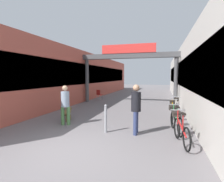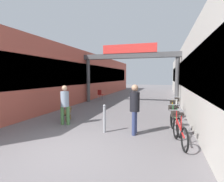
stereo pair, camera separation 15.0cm
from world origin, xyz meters
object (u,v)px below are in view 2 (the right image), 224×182
at_px(bicycle_orange_third, 172,112).
at_px(bicycle_silver_farthest, 176,108).
at_px(bicycle_green_second, 175,120).
at_px(bollard_post_metal, 104,118).
at_px(pedestrian_companion, 135,106).
at_px(cafe_chair_red_nearer, 100,94).
at_px(dog_on_leash, 67,112).
at_px(pedestrian_with_dog, 65,102).
at_px(bicycle_red_nearest, 179,129).

relative_size(bicycle_orange_third, bicycle_silver_farthest, 1.00).
distance_m(bicycle_green_second, bicycle_silver_farthest, 2.74).
xyz_separation_m(bicycle_silver_farthest, bollard_post_metal, (-2.65, -3.57, 0.09)).
bearing_deg(bollard_post_metal, bicycle_silver_farthest, 53.43).
bearing_deg(bollard_post_metal, pedestrian_companion, 6.09).
bearing_deg(cafe_chair_red_nearer, pedestrian_companion, -61.56).
height_order(dog_on_leash, bicycle_silver_farthest, bicycle_silver_farthest).
bearing_deg(bicycle_orange_third, dog_on_leash, -165.34).
xyz_separation_m(pedestrian_with_dog, bicycle_red_nearest, (4.45, -0.78, -0.51)).
height_order(dog_on_leash, bicycle_orange_third, bicycle_orange_third).
bearing_deg(pedestrian_companion, pedestrian_with_dog, 173.18).
xyz_separation_m(dog_on_leash, bollard_post_metal, (2.28, -1.17, 0.13)).
height_order(pedestrian_companion, bollard_post_metal, pedestrian_companion).
height_order(pedestrian_companion, bicycle_green_second, pedestrian_companion).
distance_m(bollard_post_metal, cafe_chair_red_nearer, 8.79).
xyz_separation_m(pedestrian_with_dog, dog_on_leash, (-0.35, 0.70, -0.56)).
relative_size(dog_on_leash, bicycle_green_second, 0.52).
height_order(bicycle_orange_third, cafe_chair_red_nearer, bicycle_orange_third).
relative_size(bicycle_red_nearest, bicycle_orange_third, 0.99).
distance_m(bicycle_orange_third, bollard_post_metal, 3.40).
bearing_deg(pedestrian_companion, bollard_post_metal, -173.91).
distance_m(bicycle_green_second, bicycle_orange_third, 1.56).
height_order(pedestrian_with_dog, bicycle_red_nearest, pedestrian_with_dog).
bearing_deg(dog_on_leash, pedestrian_with_dog, -63.56).
relative_size(dog_on_leash, cafe_chair_red_nearer, 0.97).
relative_size(bicycle_silver_farthest, bollard_post_metal, 1.63).
xyz_separation_m(bicycle_green_second, cafe_chair_red_nearer, (-5.73, 7.32, 0.10)).
bearing_deg(bicycle_green_second, bicycle_orange_third, 91.41).
height_order(bicycle_red_nearest, cafe_chair_red_nearer, bicycle_red_nearest).
height_order(pedestrian_with_dog, cafe_chair_red_nearer, pedestrian_with_dog).
distance_m(bicycle_silver_farthest, cafe_chair_red_nearer, 7.50).
bearing_deg(bicycle_silver_farthest, bicycle_orange_third, -101.39).
height_order(pedestrian_with_dog, bicycle_silver_farthest, pedestrian_with_dog).
bearing_deg(cafe_chair_red_nearer, pedestrian_with_dog, -80.07).
distance_m(bicycle_orange_third, cafe_chair_red_nearer, 8.10).
distance_m(pedestrian_with_dog, bicycle_orange_third, 4.78).
xyz_separation_m(pedestrian_with_dog, bicycle_orange_third, (4.34, 1.92, -0.51)).
relative_size(pedestrian_companion, dog_on_leash, 2.03).
height_order(bollard_post_metal, cafe_chair_red_nearer, bollard_post_metal).
distance_m(dog_on_leash, bicycle_orange_third, 4.85).
bearing_deg(bollard_post_metal, bicycle_orange_third, 44.85).
bearing_deg(dog_on_leash, bollard_post_metal, -27.24).
height_order(pedestrian_with_dog, bicycle_orange_third, pedestrian_with_dog).
relative_size(bollard_post_metal, cafe_chair_red_nearer, 1.16).
height_order(bicycle_green_second, bicycle_silver_farthest, same).
xyz_separation_m(bicycle_red_nearest, bicycle_silver_farthest, (0.13, 3.88, 0.00)).
xyz_separation_m(pedestrian_companion, bicycle_orange_third, (1.33, 2.28, -0.57)).
bearing_deg(bicycle_silver_farthest, pedestrian_companion, -114.40).
relative_size(bicycle_silver_farthest, cafe_chair_red_nearer, 1.89).
height_order(dog_on_leash, bicycle_green_second, bicycle_green_second).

